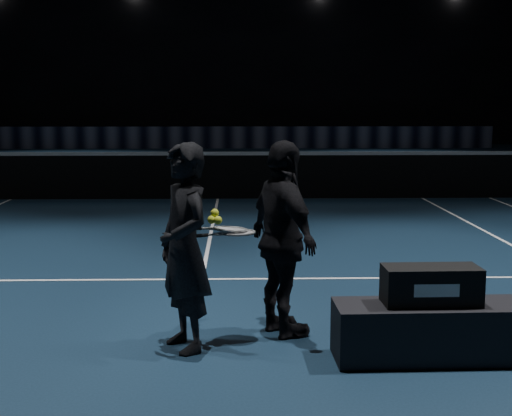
% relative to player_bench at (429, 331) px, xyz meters
% --- Properties ---
extents(floor, '(36.00, 36.00, 0.00)m').
position_rel_player_bench_xyz_m(floor, '(-1.84, 8.87, -0.22)').
color(floor, black).
rests_on(floor, ground).
extents(wall_back, '(30.00, 0.00, 30.00)m').
position_rel_player_bench_xyz_m(wall_back, '(-1.84, 26.87, 4.78)').
color(wall_back, black).
rests_on(wall_back, ground).
extents(court_lines, '(10.98, 23.78, 0.01)m').
position_rel_player_bench_xyz_m(court_lines, '(-1.84, 8.87, -0.21)').
color(court_lines, white).
rests_on(court_lines, floor).
extents(net_mesh, '(12.80, 0.02, 0.86)m').
position_rel_player_bench_xyz_m(net_mesh, '(-1.84, 8.87, 0.23)').
color(net_mesh, black).
rests_on(net_mesh, floor).
extents(net_tape, '(12.80, 0.03, 0.07)m').
position_rel_player_bench_xyz_m(net_tape, '(-1.84, 8.87, 0.70)').
color(net_tape, white).
rests_on(net_tape, net_mesh).
extents(sponsor_backdrop, '(22.00, 0.15, 0.90)m').
position_rel_player_bench_xyz_m(sponsor_backdrop, '(-1.84, 24.37, 0.23)').
color(sponsor_backdrop, black).
rests_on(sponsor_backdrop, floor).
extents(player_bench, '(1.44, 0.51, 0.43)m').
position_rel_player_bench_xyz_m(player_bench, '(0.00, 0.00, 0.00)').
color(player_bench, black).
rests_on(player_bench, floor).
extents(racket_bag, '(0.72, 0.32, 0.29)m').
position_rel_player_bench_xyz_m(racket_bag, '(0.00, 0.00, 0.36)').
color(racket_bag, black).
rests_on(racket_bag, player_bench).
extents(bag_signature, '(0.33, 0.01, 0.10)m').
position_rel_player_bench_xyz_m(bag_signature, '(0.00, -0.16, 0.36)').
color(bag_signature, white).
rests_on(bag_signature, racket_bag).
extents(player_a, '(0.63, 0.71, 1.63)m').
position_rel_player_bench_xyz_m(player_a, '(-1.86, 0.27, 0.60)').
color(player_a, black).
rests_on(player_a, floor).
extents(player_b, '(0.76, 1.03, 1.63)m').
position_rel_player_bench_xyz_m(player_b, '(-1.07, 0.59, 0.60)').
color(player_b, black).
rests_on(player_b, floor).
extents(racket_lower, '(0.71, 0.46, 0.03)m').
position_rel_player_bench_xyz_m(racket_lower, '(-1.44, 0.44, 0.68)').
color(racket_lower, black).
rests_on(racket_lower, player_a).
extents(racket_upper, '(0.71, 0.50, 0.10)m').
position_rel_player_bench_xyz_m(racket_upper, '(-1.50, 0.46, 0.71)').
color(racket_upper, black).
rests_on(racket_upper, player_b).
extents(tennis_balls, '(0.12, 0.10, 0.12)m').
position_rel_player_bench_xyz_m(tennis_balls, '(-1.63, 0.37, 0.81)').
color(tennis_balls, yellow).
rests_on(tennis_balls, racket_upper).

